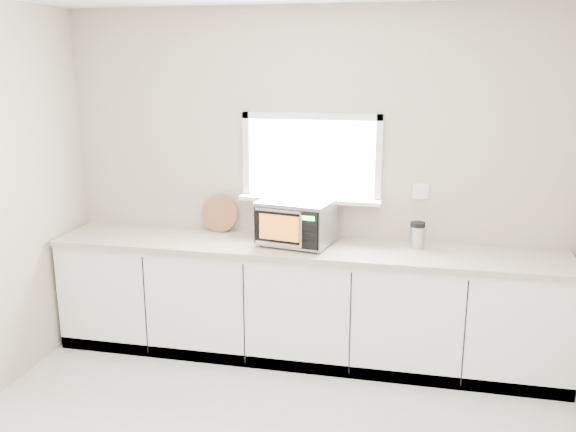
# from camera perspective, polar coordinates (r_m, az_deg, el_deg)

# --- Properties ---
(back_wall) EXTENTS (4.00, 0.17, 2.70)m
(back_wall) POSITION_cam_1_polar(r_m,az_deg,el_deg) (4.84, 2.22, 3.29)
(back_wall) COLOR #B2AB8E
(back_wall) RESTS_ON ground
(cabinets) EXTENTS (3.92, 0.60, 0.88)m
(cabinets) POSITION_cam_1_polar(r_m,az_deg,el_deg) (4.82, 1.48, -8.20)
(cabinets) COLOR white
(cabinets) RESTS_ON ground
(countertop) EXTENTS (3.92, 0.64, 0.04)m
(countertop) POSITION_cam_1_polar(r_m,az_deg,el_deg) (4.66, 1.49, -3.01)
(countertop) COLOR #C1B09F
(countertop) RESTS_ON cabinets
(microwave) EXTENTS (0.60, 0.51, 0.34)m
(microwave) POSITION_cam_1_polar(r_m,az_deg,el_deg) (4.64, 0.76, -0.51)
(microwave) COLOR black
(microwave) RESTS_ON countertop
(knife_block) EXTENTS (0.18, 0.25, 0.34)m
(knife_block) POSITION_cam_1_polar(r_m,az_deg,el_deg) (4.61, -0.42, -1.08)
(knife_block) COLOR #4D2E1B
(knife_block) RESTS_ON countertop
(cutting_board) EXTENTS (0.31, 0.07, 0.31)m
(cutting_board) POSITION_cam_1_polar(r_m,az_deg,el_deg) (5.03, -6.39, 0.25)
(cutting_board) COLOR olive
(cutting_board) RESTS_ON countertop
(coffee_grinder) EXTENTS (0.14, 0.14, 0.20)m
(coffee_grinder) POSITION_cam_1_polar(r_m,az_deg,el_deg) (4.68, 12.00, -1.73)
(coffee_grinder) COLOR #ADAFB4
(coffee_grinder) RESTS_ON countertop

